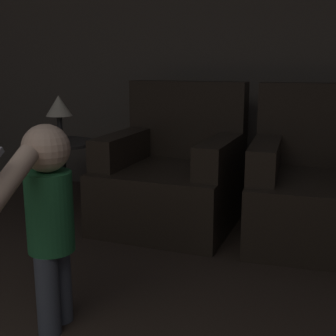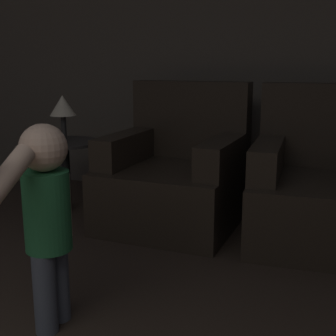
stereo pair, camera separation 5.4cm
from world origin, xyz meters
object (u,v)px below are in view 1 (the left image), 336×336
object	(u,v)px
armchair_right	(321,188)
lamp	(59,107)
person_toddler	(48,212)
armchair_left	(173,176)

from	to	relation	value
armchair_right	lamp	distance (m)	1.80
person_toddler	lamp	xyz separation A→B (m)	(-0.75, 1.33, 0.26)
armchair_right	armchair_left	bearing A→B (deg)	177.20
armchair_right	person_toddler	world-z (taller)	armchair_right
armchair_right	person_toddler	xyz separation A→B (m)	(-0.99, -1.39, 0.18)
armchair_left	armchair_right	world-z (taller)	same
armchair_left	armchair_right	distance (m)	0.94
armchair_right	lamp	xyz separation A→B (m)	(-1.74, -0.06, 0.44)
armchair_right	person_toddler	size ratio (longest dim) A/B	1.11
lamp	armchair_right	bearing A→B (deg)	2.04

